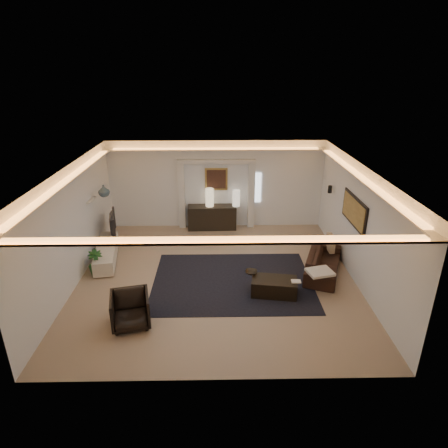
{
  "coord_description": "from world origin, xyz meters",
  "views": [
    {
      "loc": [
        0.03,
        -8.64,
        5.08
      ],
      "look_at": [
        0.2,
        0.6,
        1.25
      ],
      "focal_mm": 30.74,
      "sensor_mm": 36.0,
      "label": 1
    }
  ],
  "objects_px": {
    "console": "(212,217)",
    "coffee_table": "(274,287)",
    "armchair": "(130,310)",
    "sofa": "(323,262)"
  },
  "relations": [
    {
      "from": "sofa",
      "to": "armchair",
      "type": "distance_m",
      "value": 5.08
    },
    {
      "from": "console",
      "to": "coffee_table",
      "type": "height_order",
      "value": "console"
    },
    {
      "from": "armchair",
      "to": "coffee_table",
      "type": "bearing_deg",
      "value": 6.74
    },
    {
      "from": "sofa",
      "to": "armchair",
      "type": "bearing_deg",
      "value": 135.41
    },
    {
      "from": "armchair",
      "to": "console",
      "type": "bearing_deg",
      "value": 59.7
    },
    {
      "from": "sofa",
      "to": "coffee_table",
      "type": "height_order",
      "value": "sofa"
    },
    {
      "from": "console",
      "to": "coffee_table",
      "type": "relative_size",
      "value": 1.5
    },
    {
      "from": "console",
      "to": "sofa",
      "type": "xyz_separation_m",
      "value": [
        2.96,
        -3.03,
        -0.11
      ]
    },
    {
      "from": "armchair",
      "to": "sofa",
      "type": "bearing_deg",
      "value": 12.31
    },
    {
      "from": "console",
      "to": "armchair",
      "type": "distance_m",
      "value": 5.42
    }
  ]
}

